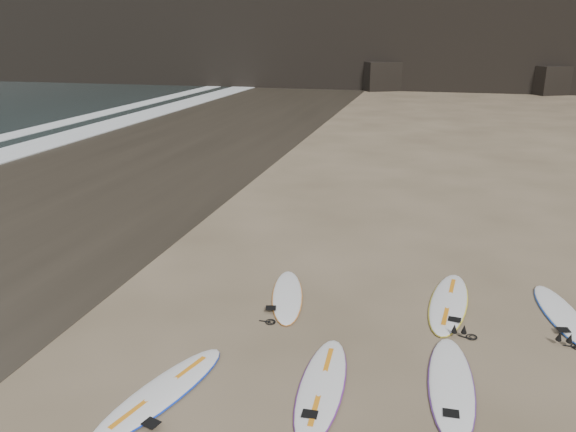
% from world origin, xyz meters
% --- Properties ---
extents(ground, '(240.00, 240.00, 0.00)m').
position_xyz_m(ground, '(0.00, 0.00, 0.00)').
color(ground, '#897559').
rests_on(ground, ground).
extents(wet_sand, '(12.00, 200.00, 0.01)m').
position_xyz_m(wet_sand, '(-13.00, 10.00, 0.00)').
color(wet_sand, '#383026').
rests_on(wet_sand, ground).
extents(surfboard_0, '(1.34, 2.71, 0.09)m').
position_xyz_m(surfboard_0, '(-4.55, -1.11, 0.05)').
color(surfboard_0, white).
rests_on(surfboard_0, ground).
extents(surfboard_1, '(0.71, 2.63, 0.09)m').
position_xyz_m(surfboard_1, '(-2.34, -0.40, 0.05)').
color(surfboard_1, white).
rests_on(surfboard_1, ground).
extents(surfboard_2, '(0.71, 2.67, 0.10)m').
position_xyz_m(surfboard_2, '(-0.50, 0.10, 0.05)').
color(surfboard_2, white).
rests_on(surfboard_2, ground).
extents(surfboard_5, '(1.09, 2.43, 0.09)m').
position_xyz_m(surfboard_5, '(-3.56, 2.34, 0.04)').
color(surfboard_5, white).
rests_on(surfboard_5, ground).
extents(surfboard_6, '(0.95, 2.79, 0.10)m').
position_xyz_m(surfboard_6, '(-0.49, 2.82, 0.05)').
color(surfboard_6, white).
rests_on(surfboard_6, ground).
extents(surfboard_7, '(1.00, 2.53, 0.09)m').
position_xyz_m(surfboard_7, '(1.53, 2.85, 0.04)').
color(surfboard_7, white).
rests_on(surfboard_7, ground).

